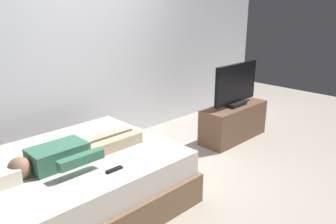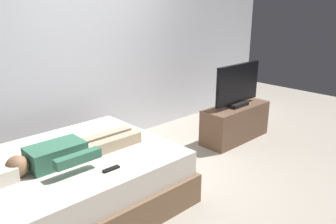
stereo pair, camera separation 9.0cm
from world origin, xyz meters
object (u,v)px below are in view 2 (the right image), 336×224
object	(u,v)px
remote	(111,169)
tv	(238,86)
tv_stand	(235,123)
bed	(67,185)
person	(71,151)

from	to	relation	value
remote	tv	bearing A→B (deg)	10.78
remote	tv	distance (m)	2.46
tv_stand	tv	world-z (taller)	tv
bed	tv	distance (m)	2.63
remote	tv	world-z (taller)	tv
person	tv	bearing A→B (deg)	1.17
tv_stand	bed	bearing A→B (deg)	179.40
person	tv	world-z (taller)	tv
bed	person	world-z (taller)	person
person	tv_stand	distance (m)	2.58
person	tv	xyz separation A→B (m)	(2.55, 0.05, 0.16)
tv	bed	bearing A→B (deg)	179.40
person	tv	size ratio (longest dim) A/B	1.43
person	remote	world-z (taller)	person
bed	tv	xyz separation A→B (m)	(2.58, -0.03, 0.52)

